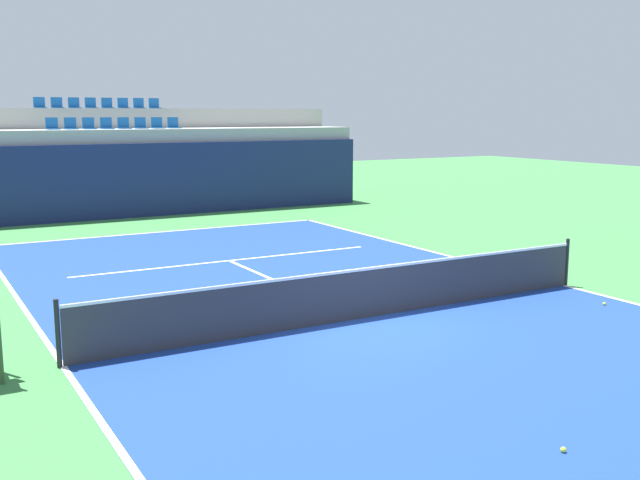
% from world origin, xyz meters
% --- Properties ---
extents(ground_plane, '(80.00, 80.00, 0.00)m').
position_xyz_m(ground_plane, '(0.00, 0.00, 0.00)').
color(ground_plane, '#387A3D').
extents(court_surface, '(11.00, 24.00, 0.01)m').
position_xyz_m(court_surface, '(0.00, 0.00, 0.01)').
color(court_surface, navy).
rests_on(court_surface, ground_plane).
extents(baseline_far, '(11.00, 0.10, 0.00)m').
position_xyz_m(baseline_far, '(0.00, 11.95, 0.01)').
color(baseline_far, white).
rests_on(baseline_far, court_surface).
extents(sideline_left, '(0.10, 24.00, 0.00)m').
position_xyz_m(sideline_left, '(-5.45, 0.00, 0.01)').
color(sideline_left, white).
rests_on(sideline_left, court_surface).
extents(sideline_right, '(0.10, 24.00, 0.00)m').
position_xyz_m(sideline_right, '(5.45, 0.00, 0.01)').
color(sideline_right, white).
rests_on(sideline_right, court_surface).
extents(service_line_far, '(8.26, 0.10, 0.00)m').
position_xyz_m(service_line_far, '(0.00, 6.40, 0.01)').
color(service_line_far, white).
rests_on(service_line_far, court_surface).
extents(centre_service_line, '(0.10, 6.40, 0.00)m').
position_xyz_m(centre_service_line, '(0.00, 3.20, 0.01)').
color(centre_service_line, white).
rests_on(centre_service_line, court_surface).
extents(back_wall, '(19.55, 0.30, 2.75)m').
position_xyz_m(back_wall, '(0.00, 15.92, 1.37)').
color(back_wall, navy).
rests_on(back_wall, ground_plane).
extents(stands_tier_lower, '(19.55, 2.40, 3.26)m').
position_xyz_m(stands_tier_lower, '(0.00, 17.27, 1.63)').
color(stands_tier_lower, '#9E9E99').
rests_on(stands_tier_lower, ground_plane).
extents(stands_tier_upper, '(19.55, 2.40, 4.04)m').
position_xyz_m(stands_tier_upper, '(0.00, 19.67, 2.02)').
color(stands_tier_upper, '#9E9E99').
rests_on(stands_tier_upper, ground_plane).
extents(seating_row_lower, '(5.07, 0.44, 0.44)m').
position_xyz_m(seating_row_lower, '(0.00, 17.36, 3.38)').
color(seating_row_lower, '#145193').
rests_on(seating_row_lower, stands_tier_lower).
extents(seating_row_upper, '(5.07, 0.44, 0.44)m').
position_xyz_m(seating_row_upper, '(0.00, 19.76, 4.17)').
color(seating_row_upper, '#145193').
rests_on(seating_row_upper, stands_tier_upper).
extents(tennis_net, '(11.08, 0.08, 1.07)m').
position_xyz_m(tennis_net, '(0.00, 0.00, 0.51)').
color(tennis_net, black).
rests_on(tennis_net, court_surface).
extents(tennis_ball_0, '(0.07, 0.07, 0.07)m').
position_xyz_m(tennis_ball_0, '(4.80, -1.64, 0.04)').
color(tennis_ball_0, '#CCE033').
rests_on(tennis_ball_0, court_surface).
extents(tennis_ball_1, '(0.07, 0.07, 0.07)m').
position_xyz_m(tennis_ball_1, '(-1.05, -5.88, 0.04)').
color(tennis_ball_1, '#CCE033').
rests_on(tennis_ball_1, court_surface).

